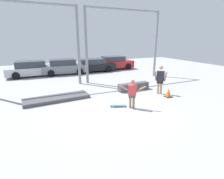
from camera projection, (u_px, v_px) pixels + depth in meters
ground_plane at (115, 108)px, 8.64m from camera, size 36.00×36.00×0.00m
skateboarder at (132, 93)px, 8.47m from camera, size 1.13×0.83×1.46m
skateboard at (118, 106)px, 8.81m from camera, size 0.83×0.50×0.08m
grind_box at (133, 87)px, 11.57m from camera, size 2.15×0.47×0.49m
manual_pad at (57, 98)px, 9.79m from camera, size 3.60×1.33×0.19m
canopy_support_left at (29, 36)px, 11.05m from camera, size 6.52×0.20×5.51m
canopy_support_right at (124, 36)px, 13.83m from camera, size 6.52×0.20×5.51m
parked_car_silver at (32, 69)px, 15.71m from camera, size 4.44×1.90×1.38m
parked_car_grey at (64, 67)px, 16.70m from camera, size 4.31×2.11×1.42m
parked_car_black at (93, 65)px, 17.94m from camera, size 4.45×2.10×1.32m
parked_car_red at (114, 63)px, 19.31m from camera, size 4.01×1.96×1.42m
bystander at (160, 79)px, 10.64m from camera, size 0.57×0.66×1.76m
traffic_cone at (168, 93)px, 10.24m from camera, size 0.39×0.39×0.53m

